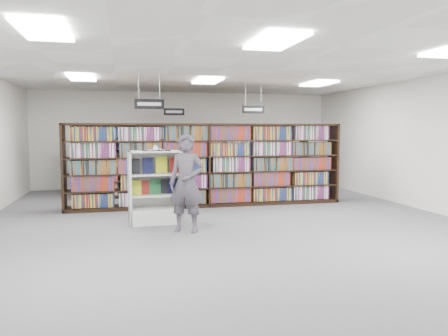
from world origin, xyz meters
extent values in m
plane|color=#505055|center=(0.00, 0.00, 0.00)|extent=(12.00, 12.00, 0.00)
cube|color=silver|center=(0.00, 0.00, 3.20)|extent=(10.00, 12.00, 0.10)
cube|color=silver|center=(0.00, 6.00, 1.60)|extent=(10.00, 0.10, 3.20)
cube|color=silver|center=(0.00, -6.00, 1.60)|extent=(10.00, 0.10, 3.20)
cube|color=silver|center=(5.00, 0.00, 1.60)|extent=(0.10, 12.00, 3.20)
cube|color=black|center=(0.00, 2.00, 1.05)|extent=(7.00, 0.60, 2.10)
cube|color=maroon|center=(0.00, 2.00, 1.05)|extent=(6.88, 0.42, 1.98)
cube|color=black|center=(0.00, 4.00, 1.05)|extent=(7.00, 0.60, 2.10)
cube|color=maroon|center=(0.00, 4.00, 1.05)|extent=(6.88, 0.42, 1.98)
cube|color=black|center=(0.00, 5.70, 1.05)|extent=(7.00, 0.60, 2.10)
cube|color=maroon|center=(0.00, 5.70, 1.05)|extent=(6.88, 0.42, 1.98)
cylinder|color=#B2B2B7|center=(-1.73, 1.00, 2.91)|extent=(0.01, 0.01, 0.58)
cylinder|color=#B2B2B7|center=(-1.27, 1.00, 2.91)|extent=(0.01, 0.01, 0.58)
cube|color=black|center=(-1.50, 1.00, 2.51)|extent=(0.65, 0.02, 0.22)
cube|color=silver|center=(-1.50, 0.99, 2.51)|extent=(0.52, 0.00, 0.08)
cylinder|color=#B2B2B7|center=(1.27, 3.00, 2.91)|extent=(0.01, 0.01, 0.58)
cylinder|color=#B2B2B7|center=(1.73, 3.00, 2.91)|extent=(0.01, 0.01, 0.58)
cube|color=black|center=(1.50, 3.00, 2.51)|extent=(0.65, 0.02, 0.22)
cube|color=silver|center=(1.50, 2.99, 2.51)|extent=(0.52, 0.00, 0.08)
cylinder|color=#B2B2B7|center=(-0.73, 5.00, 2.91)|extent=(0.01, 0.01, 0.58)
cylinder|color=#B2B2B7|center=(-0.27, 5.00, 2.91)|extent=(0.01, 0.01, 0.58)
cube|color=black|center=(-0.50, 5.00, 2.51)|extent=(0.65, 0.02, 0.22)
cube|color=silver|center=(-0.50, 4.99, 2.51)|extent=(0.52, 0.00, 0.08)
cube|color=white|center=(-3.00, -3.00, 3.16)|extent=(0.60, 1.20, 0.04)
cube|color=white|center=(0.00, -3.00, 3.16)|extent=(0.60, 1.20, 0.04)
cube|color=white|center=(-3.00, 2.00, 3.16)|extent=(0.60, 1.20, 0.04)
cube|color=white|center=(0.00, 2.00, 3.16)|extent=(0.60, 1.20, 0.04)
cube|color=white|center=(3.00, 2.00, 3.16)|extent=(0.60, 1.20, 0.04)
cube|color=silver|center=(-1.45, 0.20, 0.16)|extent=(1.11, 0.61, 0.32)
cube|color=silver|center=(-1.97, 0.17, 0.76)|extent=(0.07, 0.54, 1.51)
cube|color=silver|center=(-0.93, 0.23, 0.76)|extent=(0.07, 0.54, 1.51)
cube|color=silver|center=(-1.47, 0.45, 0.76)|extent=(1.08, 0.10, 1.51)
cube|color=silver|center=(-1.45, 0.20, 1.50)|extent=(1.11, 0.61, 0.03)
cube|color=silver|center=(-1.45, 0.20, 0.59)|extent=(1.03, 0.56, 0.02)
cube|color=silver|center=(-1.45, 0.20, 1.03)|extent=(1.03, 0.56, 0.02)
cube|color=black|center=(-1.87, 0.22, 1.20)|extent=(0.22, 0.09, 0.32)
cube|color=#0F1235|center=(-1.59, 0.24, 1.20)|extent=(0.22, 0.09, 0.32)
cube|color=#C3D01F|center=(-1.31, 0.26, 1.20)|extent=(0.22, 0.09, 0.32)
cube|color=maroon|center=(-1.03, 0.28, 1.20)|extent=(0.22, 0.09, 0.32)
cube|color=#C3D01F|center=(-1.85, 0.22, 0.76)|extent=(0.24, 0.08, 0.30)
cube|color=maroon|center=(-1.65, 0.24, 0.76)|extent=(0.24, 0.08, 0.30)
cube|color=#1A562D|center=(-1.45, 0.25, 0.76)|extent=(0.24, 0.08, 0.30)
cube|color=black|center=(-1.25, 0.26, 0.76)|extent=(0.24, 0.08, 0.30)
cube|color=#0F1235|center=(-1.05, 0.27, 0.76)|extent=(0.24, 0.08, 0.30)
cube|color=black|center=(-1.42, 0.21, 1.52)|extent=(0.59, 0.36, 0.01)
cube|color=white|center=(-1.56, 0.21, 1.53)|extent=(0.27, 0.32, 0.05)
cube|color=white|center=(-1.28, 0.21, 1.53)|extent=(0.27, 0.32, 0.07)
cylinder|color=white|center=(-1.44, 0.21, 1.57)|extent=(0.12, 0.30, 0.10)
imported|color=#4E4853|center=(-0.92, -0.70, 0.93)|extent=(0.80, 0.69, 1.86)
camera|label=1|loc=(-2.07, -8.85, 1.94)|focal=35.00mm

